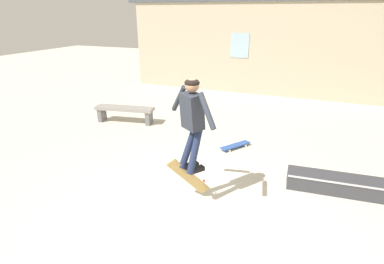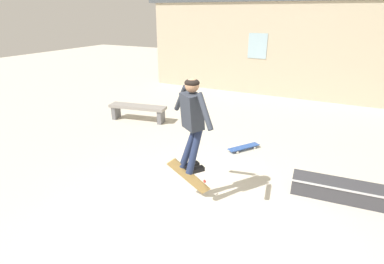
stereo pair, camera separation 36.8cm
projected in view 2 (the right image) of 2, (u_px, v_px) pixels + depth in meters
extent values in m
plane|color=beige|center=(195.00, 222.00, 4.55)|extent=(40.00, 40.00, 0.00)
cube|color=#B7A88E|center=(296.00, 52.00, 10.69)|extent=(11.53, 0.40, 3.32)
cube|color=#99B7C6|center=(258.00, 46.00, 11.03)|extent=(0.70, 0.02, 0.90)
cube|color=gray|center=(138.00, 107.00, 8.68)|extent=(1.73, 0.68, 0.08)
cube|color=slate|center=(116.00, 112.00, 8.96)|extent=(0.18, 0.35, 0.38)
cube|color=slate|center=(161.00, 117.00, 8.57)|extent=(0.18, 0.35, 0.38)
cube|color=#38383D|center=(355.00, 193.00, 5.03)|extent=(2.04, 0.57, 0.29)
cube|color=#B7B7BC|center=(358.00, 193.00, 4.80)|extent=(2.01, 0.18, 0.02)
cube|color=#282D38|center=(192.00, 111.00, 4.44)|extent=(0.43, 0.41, 0.56)
sphere|color=#A37556|center=(192.00, 85.00, 4.29)|extent=(0.29, 0.29, 0.21)
ellipsoid|color=black|center=(192.00, 83.00, 4.28)|extent=(0.31, 0.31, 0.12)
cylinder|color=#1E2847|center=(189.00, 146.00, 4.73)|extent=(0.34, 0.30, 0.78)
cube|color=black|center=(191.00, 165.00, 4.87)|extent=(0.23, 0.27, 0.07)
cylinder|color=#1E2847|center=(195.00, 150.00, 4.59)|extent=(0.23, 0.38, 0.78)
cube|color=black|center=(196.00, 170.00, 4.74)|extent=(0.23, 0.27, 0.07)
cylinder|color=#282D38|center=(181.00, 98.00, 4.71)|extent=(0.37, 0.29, 0.48)
cylinder|color=#282D38|center=(205.00, 111.00, 4.09)|extent=(0.37, 0.29, 0.48)
cube|color=#AD894C|center=(189.00, 177.00, 4.93)|extent=(0.64, 0.37, 0.75)
cylinder|color=#DB3D33|center=(205.00, 181.00, 5.01)|extent=(0.06, 0.07, 0.06)
cylinder|color=#DB3D33|center=(196.00, 186.00, 5.11)|extent=(0.06, 0.07, 0.06)
cylinder|color=#DB3D33|center=(183.00, 162.00, 4.83)|extent=(0.06, 0.07, 0.06)
cylinder|color=#DB3D33|center=(174.00, 168.00, 4.92)|extent=(0.06, 0.07, 0.06)
cube|color=#2D519E|center=(244.00, 147.00, 6.92)|extent=(0.60, 0.76, 0.02)
cylinder|color=silver|center=(238.00, 153.00, 6.75)|extent=(0.04, 0.05, 0.05)
cylinder|color=silver|center=(232.00, 149.00, 6.91)|extent=(0.04, 0.05, 0.05)
cylinder|color=silver|center=(255.00, 148.00, 6.97)|extent=(0.04, 0.05, 0.05)
cylinder|color=silver|center=(249.00, 145.00, 7.13)|extent=(0.04, 0.05, 0.05)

